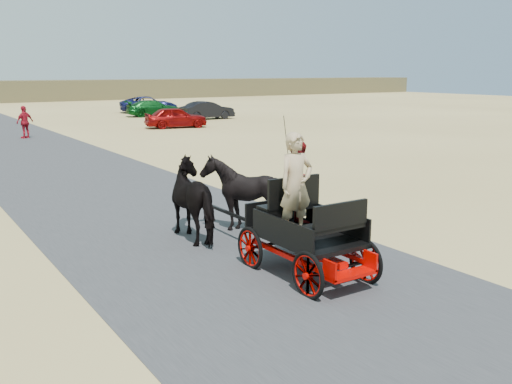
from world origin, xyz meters
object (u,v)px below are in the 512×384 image
carriage (306,255)px  car_d (149,104)px  pedestrian (25,122)px  car_b (207,110)px  horse_right (242,194)px  car_a (176,117)px  horse_left (198,200)px  car_c (154,108)px

carriage → car_d: car_d is taller
pedestrian → car_d: bearing=-159.6°
pedestrian → car_d: (13.02, 14.49, -0.18)m
carriage → car_b: bearing=64.7°
car_b → carriage: bearing=155.2°
pedestrian → horse_right: bearing=63.0°
pedestrian → car_b: bearing=174.0°
car_a → car_d: car_d is taller
horse_left → car_a: size_ratio=0.52×
car_c → car_d: (1.33, 4.28, 0.05)m
horse_right → car_b: bearing=-116.8°
car_a → horse_right: bearing=169.3°
horse_left → car_d: horse_left is taller
horse_right → pedestrian: pedestrian is taller
carriage → car_c: size_ratio=0.55×
carriage → car_d: 41.18m
horse_left → car_c: (12.54, 31.68, -0.22)m
horse_left → horse_right: horse_right is taller
carriage → car_c: car_c is taller
car_a → car_d: size_ratio=0.79×
car_c → pedestrian: bearing=140.7°
horse_right → car_d: horse_right is taller
pedestrian → car_a: (9.16, 0.87, -0.21)m
car_b → car_c: (-2.20, 4.70, -0.02)m
carriage → horse_left: bearing=100.4°
carriage → car_c: 36.70m
carriage → car_d: bearing=71.1°
pedestrian → carriage: bearing=61.6°
pedestrian → car_a: bearing=157.8°
carriage → pedestrian: 24.48m
horse_left → pedestrian: 21.49m
carriage → car_b: 33.18m
pedestrian → car_d: pedestrian is taller
car_d → car_c: bearing=177.0°
car_a → car_c: (2.53, 9.34, -0.02)m
pedestrian → car_d: 19.48m
car_a → car_c: 9.67m
car_a → car_c: bearing=-4.1°
horse_right → car_a: (8.92, 22.34, -0.19)m
car_b → car_d: 9.02m
horse_left → pedestrian: pedestrian is taller
horse_left → car_b: (14.75, 26.98, -0.19)m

